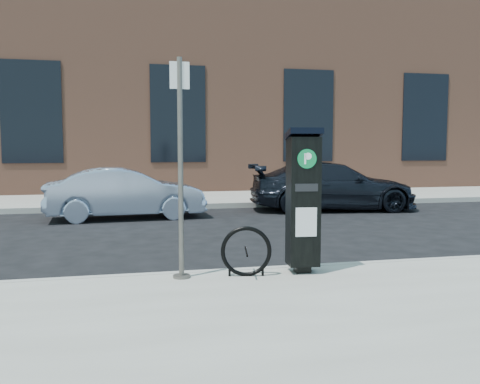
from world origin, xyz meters
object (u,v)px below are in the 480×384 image
object	(u,v)px
car_silver	(126,193)
car_dark	(333,186)
parking_kiosk	(303,199)
bike_rack	(246,252)
sign_pole	(181,170)

from	to	relation	value
car_silver	car_dark	bearing A→B (deg)	-88.56
parking_kiosk	bike_rack	distance (m)	1.02
parking_kiosk	sign_pole	xyz separation A→B (m)	(-1.60, 0.05, 0.39)
bike_rack	car_silver	xyz separation A→B (m)	(-1.52, 6.81, 0.18)
sign_pole	bike_rack	xyz separation A→B (m)	(0.82, -0.10, -1.05)
parking_kiosk	bike_rack	world-z (taller)	parking_kiosk
bike_rack	car_silver	world-z (taller)	car_silver
parking_kiosk	sign_pole	world-z (taller)	sign_pole
car_silver	sign_pole	bearing A→B (deg)	-177.64
sign_pole	car_silver	size ratio (longest dim) A/B	0.70
parking_kiosk	car_silver	bearing A→B (deg)	114.23
car_silver	car_dark	xyz separation A→B (m)	(5.79, 0.51, 0.04)
sign_pole	car_dark	bearing A→B (deg)	53.26
sign_pole	car_silver	distance (m)	6.81
parking_kiosk	car_silver	distance (m)	7.16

